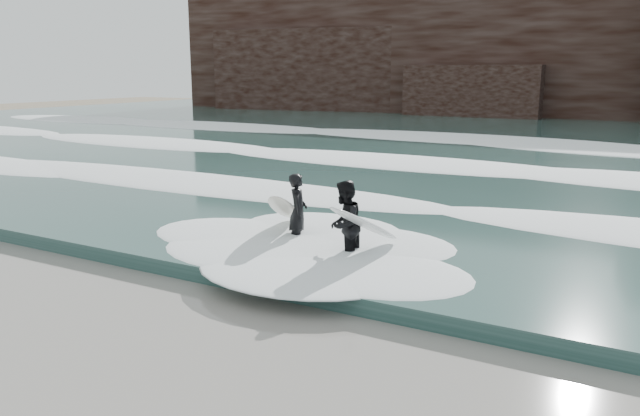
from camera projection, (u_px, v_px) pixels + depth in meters
The scene contains 8 objects.
ground at pixel (149, 382), 7.38m from camera, with size 120.00×120.00×0.00m, color #837052.
sea at pixel (557, 139), 32.02m from camera, with size 90.00×52.00×0.30m, color #274641.
headland at pixel (601, 51), 45.44m from camera, with size 70.00×9.00×10.00m, color black.
foam_near at pixel (419, 207), 14.95m from camera, with size 60.00×3.20×0.20m, color white.
foam_mid at pixel (493, 168), 20.90m from camera, with size 60.00×4.00×0.24m, color white.
foam_far at pixel (543, 141), 28.56m from camera, with size 60.00×4.80×0.30m, color white.
surfer_left at pixel (295, 211), 12.80m from camera, with size 1.27×1.83×1.57m.
surfer_right at pixel (347, 225), 11.48m from camera, with size 1.26×1.96×1.65m.
Camera 1 is at (5.08, -4.90, 3.61)m, focal length 35.00 mm.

